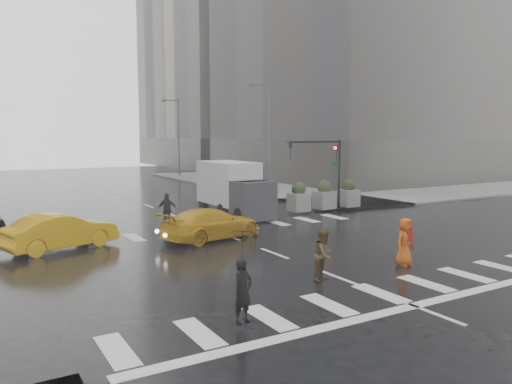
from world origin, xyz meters
TOP-DOWN VIEW (x-y plane):
  - ground at (0.00, 0.00)m, footprint 120.00×120.00m
  - sidewalk_ne at (19.50, 17.50)m, footprint 35.00×35.00m
  - building_ne at (29.00, 27.00)m, footprint 26.05×26.05m
  - building_ne_far at (29.00, 56.00)m, footprint 26.05×26.05m
  - road_markings at (0.00, 0.00)m, footprint 18.00×48.00m
  - traffic_signal_pole at (9.01, 8.01)m, footprint 4.45×0.42m
  - street_lamp_near at (10.87, 18.00)m, footprint 2.15×0.22m
  - street_lamp_far at (10.87, 38.00)m, footprint 2.15×0.22m
  - planter_west at (7.00, 8.20)m, footprint 1.10×1.10m
  - planter_mid at (9.00, 8.20)m, footprint 1.10×1.10m
  - planter_east at (11.00, 8.20)m, footprint 1.10×1.10m
  - pedestrian_black at (-4.76, -5.98)m, footprint 1.18×1.20m
  - pedestrian_brown at (-0.61, -4.00)m, footprint 1.03×0.94m
  - pedestrian_orange at (3.14, -4.00)m, footprint 0.93×0.67m
  - pedestrian_far_a at (-1.59, 8.02)m, footprint 1.21×1.03m
  - pedestrian_far_b at (4.29, 7.31)m, footprint 1.15×1.08m
  - taxi_mid at (-7.35, 5.17)m, footprint 4.93×2.94m
  - taxi_rear at (-0.98, 3.88)m, footprint 4.72×2.99m
  - box_truck at (3.11, 9.29)m, footprint 2.26×6.03m

SIDE VIEW (x-z plane):
  - ground at x=0.00m, z-range 0.00..0.00m
  - road_markings at x=0.00m, z-range 0.00..0.01m
  - sidewalk_ne at x=19.50m, z-range 0.00..0.15m
  - taxi_rear at x=-0.98m, z-range 0.00..1.44m
  - taxi_mid at x=-7.35m, z-range 0.00..1.53m
  - pedestrian_far_b at x=4.29m, z-range 0.00..1.58m
  - pedestrian_brown at x=-0.61m, z-range 0.00..1.73m
  - pedestrian_far_a at x=-1.59m, z-range 0.00..1.76m
  - pedestrian_orange at x=3.14m, z-range 0.01..1.78m
  - planter_west at x=7.00m, z-range 0.08..1.88m
  - planter_mid at x=9.00m, z-range 0.08..1.88m
  - planter_east at x=11.00m, z-range 0.08..1.88m
  - pedestrian_black at x=-4.76m, z-range 0.40..2.83m
  - box_truck at x=3.11m, z-range 0.11..3.31m
  - traffic_signal_pole at x=9.01m, z-range 0.97..5.47m
  - street_lamp_near at x=10.87m, z-range 0.45..9.45m
  - street_lamp_far at x=10.87m, z-range 0.45..9.45m
  - building_ne_far at x=29.00m, z-range -1.73..34.27m
  - building_ne at x=29.00m, z-range -1.79..40.21m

